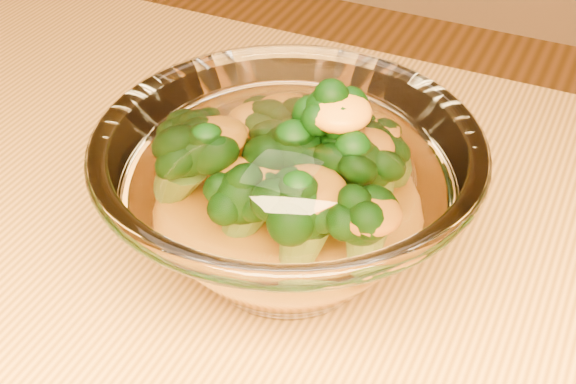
# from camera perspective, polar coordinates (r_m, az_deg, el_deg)

# --- Properties ---
(glass_bowl) EXTENTS (0.21, 0.21, 0.09)m
(glass_bowl) POSITION_cam_1_polar(r_m,az_deg,el_deg) (0.45, 0.00, -0.46)
(glass_bowl) COLOR white
(glass_bowl) RESTS_ON table
(cheese_sauce) EXTENTS (0.11, 0.11, 0.03)m
(cheese_sauce) POSITION_cam_1_polar(r_m,az_deg,el_deg) (0.46, 0.00, -2.40)
(cheese_sauce) COLOR orange
(cheese_sauce) RESTS_ON glass_bowl
(broccoli_heap) EXTENTS (0.15, 0.12, 0.08)m
(broccoli_heap) POSITION_cam_1_polar(r_m,az_deg,el_deg) (0.45, 0.26, 1.59)
(broccoli_heap) COLOR black
(broccoli_heap) RESTS_ON cheese_sauce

